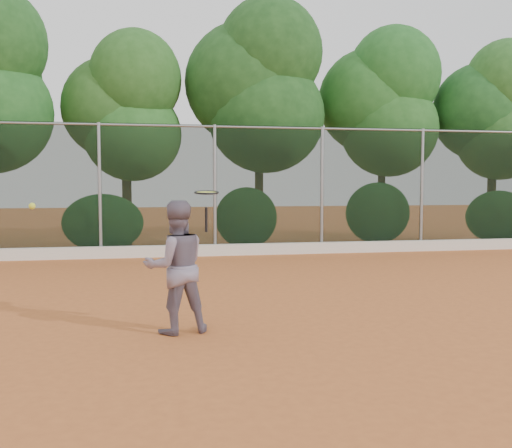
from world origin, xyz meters
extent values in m
plane|color=#C2642D|center=(0.00, 0.00, 0.00)|extent=(80.00, 80.00, 0.00)
cube|color=white|center=(0.00, 6.82, 0.15)|extent=(24.00, 0.20, 0.30)
imported|color=slate|center=(-1.42, -0.99, 0.85)|extent=(0.94, 0.80, 1.71)
cube|color=black|center=(0.00, 7.00, 1.75)|extent=(24.00, 0.01, 3.50)
cylinder|color=gray|center=(0.00, 7.00, 3.45)|extent=(24.00, 0.06, 0.06)
cylinder|color=gray|center=(-3.00, 7.00, 1.75)|extent=(0.09, 0.09, 3.50)
cylinder|color=gray|center=(0.00, 7.00, 1.75)|extent=(0.09, 0.09, 3.50)
cylinder|color=gray|center=(3.00, 7.00, 1.75)|extent=(0.09, 0.09, 3.50)
cylinder|color=gray|center=(6.00, 7.00, 1.75)|extent=(0.09, 0.09, 3.50)
cylinder|color=#462D1B|center=(-2.40, 9.30, 1.20)|extent=(0.28, 0.28, 2.40)
ellipsoid|color=#255D20|center=(-2.20, 9.20, 3.40)|extent=(2.90, 2.40, 2.80)
ellipsoid|color=#25521C|center=(-2.70, 9.50, 4.20)|extent=(3.20, 2.70, 3.10)
ellipsoid|color=#22501B|center=(-2.10, 9.00, 5.00)|extent=(2.70, 2.30, 2.90)
cylinder|color=#442F1A|center=(1.60, 9.00, 1.50)|extent=(0.26, 0.26, 3.00)
ellipsoid|color=#2B6225|center=(1.80, 8.90, 4.00)|extent=(3.60, 3.00, 3.50)
ellipsoid|color=#2B6125|center=(1.30, 9.20, 5.00)|extent=(3.90, 3.20, 3.80)
ellipsoid|color=#2A5F24|center=(1.90, 8.80, 5.90)|extent=(3.20, 2.70, 3.30)
cylinder|color=#482C1B|center=(5.70, 9.20, 1.35)|extent=(0.24, 0.24, 2.70)
ellipsoid|color=#20541C|center=(5.90, 9.10, 3.70)|extent=(3.20, 2.70, 3.10)
ellipsoid|color=#1E541C|center=(5.40, 9.40, 4.60)|extent=(3.50, 2.90, 3.40)
ellipsoid|color=#1C531D|center=(6.00, 9.00, 5.40)|extent=(3.00, 2.50, 3.10)
cylinder|color=#3D2A17|center=(9.40, 8.80, 1.25)|extent=(0.28, 0.28, 2.50)
ellipsoid|color=#37752C|center=(9.60, 8.70, 3.50)|extent=(3.00, 2.50, 2.90)
ellipsoid|color=#296928|center=(9.10, 9.00, 4.30)|extent=(3.30, 2.80, 3.20)
ellipsoid|color=#38752C|center=(9.70, 8.60, 5.10)|extent=(2.80, 2.40, 3.00)
ellipsoid|color=#2E752C|center=(-3.00, 7.80, 0.85)|extent=(2.20, 1.16, 1.60)
ellipsoid|color=#296526|center=(1.00, 7.80, 0.95)|extent=(1.80, 1.04, 1.76)
ellipsoid|color=#2A6B28|center=(5.00, 7.80, 1.05)|extent=(2.00, 1.10, 1.84)
ellipsoid|color=#2D6C29|center=(9.00, 7.80, 0.90)|extent=(2.16, 1.12, 1.64)
cylinder|color=black|center=(-1.02, -0.98, 1.46)|extent=(0.04, 0.06, 0.32)
torus|color=black|center=(-1.02, -1.04, 1.81)|extent=(0.33, 0.33, 0.05)
cylinder|color=#D2DF41|center=(-1.02, -1.04, 1.81)|extent=(0.28, 0.28, 0.03)
sphere|color=yellow|center=(-3.05, -1.50, 1.67)|extent=(0.07, 0.07, 0.07)
camera|label=1|loc=(-1.75, -8.30, 1.91)|focal=40.00mm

